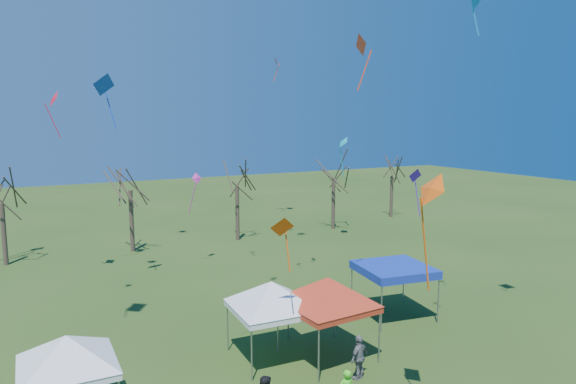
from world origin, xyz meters
name	(u,v)px	position (x,y,z in m)	size (l,w,h in m)	color
tree_1	(0,181)	(-10.77, 24.65, 5.79)	(3.42, 3.42, 7.54)	#3D2D21
tree_2	(129,168)	(-2.37, 24.38, 6.29)	(3.71, 3.71, 8.18)	#3D2D21
tree_3	(237,166)	(6.03, 24.04, 6.08)	(3.59, 3.59, 7.91)	#3D2D21
tree_4	(334,162)	(15.36, 24.00, 6.06)	(3.58, 3.58, 7.89)	#3D2D21
tree_5	(392,161)	(23.72, 26.07, 5.73)	(3.39, 3.39, 7.46)	#3D2D21
tent_white_west	(66,342)	(-8.73, 2.44, 2.88)	(4.05, 4.05, 3.57)	gray
tent_white_mid	(271,287)	(-0.89, 3.69, 3.08)	(4.32, 4.32, 3.82)	gray
tent_red	(328,283)	(1.16, 2.65, 3.23)	(4.53, 4.53, 4.00)	gray
tent_blue	(394,270)	(6.56, 4.98, 2.41)	(3.80, 3.80, 2.62)	gray
person_grey	(359,357)	(1.30, 0.59, 0.87)	(1.02, 0.42, 1.74)	slate
kite_19	(276,62)	(7.90, 20.60, 14.10)	(0.54, 0.72, 1.89)	red
kite_22	(196,180)	(0.74, 18.17, 5.89)	(0.97, 0.82, 2.75)	#FF38BA
kite_11	(103,85)	(-5.32, 15.00, 11.68)	(1.60, 1.38, 3.01)	blue
kite_13	(53,99)	(-7.64, 17.88, 10.98)	(0.83, 1.17, 2.78)	red
kite_25	(475,2)	(5.62, -0.22, 14.14)	(0.75, 0.45, 1.62)	#1482D7
kite_5	(431,191)	(1.01, -3.16, 7.73)	(0.85, 1.23, 3.71)	#FF590D
kite_27	(362,45)	(3.17, 3.39, 12.86)	(0.63, 0.99, 2.38)	#E93E16
kite_17	(415,176)	(11.99, 9.71, 6.35)	(1.01, 0.60, 3.08)	#551ABC
kite_12	(343,142)	(13.19, 19.38, 8.04)	(0.81, 1.10, 3.23)	#0BA5AF
kite_1	(282,227)	(-1.41, 1.73, 5.97)	(0.99, 0.66, 2.09)	#E54B0C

